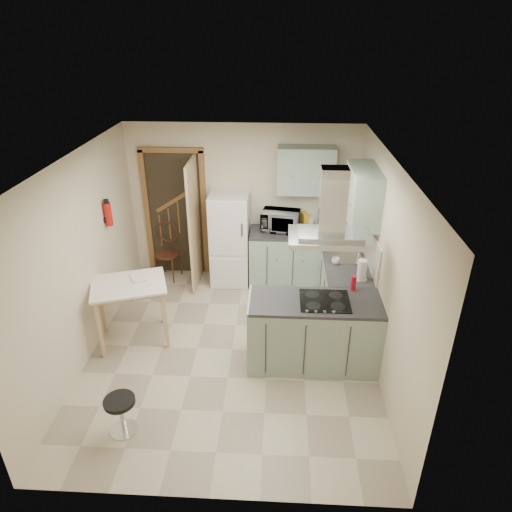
# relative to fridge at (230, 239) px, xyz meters

# --- Properties ---
(floor) EXTENTS (4.20, 4.20, 0.00)m
(floor) POSITION_rel_fridge_xyz_m (0.20, -1.80, -0.75)
(floor) COLOR #BBAF91
(floor) RESTS_ON ground
(ceiling) EXTENTS (4.20, 4.20, 0.00)m
(ceiling) POSITION_rel_fridge_xyz_m (0.20, -1.80, 1.75)
(ceiling) COLOR silver
(ceiling) RESTS_ON back_wall
(back_wall) EXTENTS (3.60, 0.00, 3.60)m
(back_wall) POSITION_rel_fridge_xyz_m (0.20, 0.30, 0.50)
(back_wall) COLOR beige
(back_wall) RESTS_ON floor
(left_wall) EXTENTS (0.00, 4.20, 4.20)m
(left_wall) POSITION_rel_fridge_xyz_m (-1.60, -1.80, 0.50)
(left_wall) COLOR beige
(left_wall) RESTS_ON floor
(right_wall) EXTENTS (0.00, 4.20, 4.20)m
(right_wall) POSITION_rel_fridge_xyz_m (2.00, -1.80, 0.50)
(right_wall) COLOR beige
(right_wall) RESTS_ON floor
(doorway) EXTENTS (1.10, 0.12, 2.10)m
(doorway) POSITION_rel_fridge_xyz_m (-0.90, 0.27, 0.30)
(doorway) COLOR brown
(doorway) RESTS_ON floor
(fridge) EXTENTS (0.60, 0.60, 1.50)m
(fridge) POSITION_rel_fridge_xyz_m (0.00, 0.00, 0.00)
(fridge) COLOR white
(fridge) RESTS_ON floor
(counter_back) EXTENTS (1.08, 0.60, 0.90)m
(counter_back) POSITION_rel_fridge_xyz_m (0.86, 0.00, -0.30)
(counter_back) COLOR #9EB2A0
(counter_back) RESTS_ON floor
(counter_right) EXTENTS (0.60, 1.95, 0.90)m
(counter_right) POSITION_rel_fridge_xyz_m (1.70, -0.68, -0.30)
(counter_right) COLOR #9EB2A0
(counter_right) RESTS_ON floor
(splashback) EXTENTS (1.68, 0.02, 0.50)m
(splashback) POSITION_rel_fridge_xyz_m (1.16, 0.29, 0.40)
(splashback) COLOR beige
(splashback) RESTS_ON counter_back
(wall_cabinet_back) EXTENTS (0.85, 0.35, 0.70)m
(wall_cabinet_back) POSITION_rel_fridge_xyz_m (1.15, 0.12, 1.10)
(wall_cabinet_back) COLOR #9EB2A0
(wall_cabinet_back) RESTS_ON back_wall
(wall_cabinet_right) EXTENTS (0.35, 0.90, 0.70)m
(wall_cabinet_right) POSITION_rel_fridge_xyz_m (1.82, -0.95, 1.10)
(wall_cabinet_right) COLOR #9EB2A0
(wall_cabinet_right) RESTS_ON right_wall
(peninsula) EXTENTS (1.55, 0.65, 0.90)m
(peninsula) POSITION_rel_fridge_xyz_m (1.22, -1.98, -0.30)
(peninsula) COLOR #9EB2A0
(peninsula) RESTS_ON floor
(hob) EXTENTS (0.58, 0.50, 0.01)m
(hob) POSITION_rel_fridge_xyz_m (1.32, -1.98, 0.16)
(hob) COLOR black
(hob) RESTS_ON peninsula
(extractor_hood) EXTENTS (0.90, 0.55, 0.10)m
(extractor_hood) POSITION_rel_fridge_xyz_m (1.32, -1.98, 0.97)
(extractor_hood) COLOR silver
(extractor_hood) RESTS_ON ceiling
(sink) EXTENTS (0.45, 0.40, 0.01)m
(sink) POSITION_rel_fridge_xyz_m (1.70, -0.85, 0.16)
(sink) COLOR silver
(sink) RESTS_ON counter_right
(fire_extinguisher) EXTENTS (0.10, 0.10, 0.32)m
(fire_extinguisher) POSITION_rel_fridge_xyz_m (-1.54, -0.90, 0.75)
(fire_extinguisher) COLOR #B2140F
(fire_extinguisher) RESTS_ON left_wall
(drop_leaf_table) EXTENTS (1.09, 0.94, 0.86)m
(drop_leaf_table) POSITION_rel_fridge_xyz_m (-1.12, -1.64, -0.32)
(drop_leaf_table) COLOR tan
(drop_leaf_table) RESTS_ON floor
(bentwood_chair) EXTENTS (0.46, 0.46, 0.87)m
(bentwood_chair) POSITION_rel_fridge_xyz_m (-1.04, 0.04, -0.32)
(bentwood_chair) COLOR #51351B
(bentwood_chair) RESTS_ON floor
(stool) EXTENTS (0.34, 0.34, 0.43)m
(stool) POSITION_rel_fridge_xyz_m (-0.80, -3.18, -0.54)
(stool) COLOR black
(stool) RESTS_ON floor
(microwave) EXTENTS (0.63, 0.47, 0.32)m
(microwave) POSITION_rel_fridge_xyz_m (0.79, 0.06, 0.31)
(microwave) COLOR black
(microwave) RESTS_ON counter_back
(kettle) EXTENTS (0.15, 0.15, 0.20)m
(kettle) POSITION_rel_fridge_xyz_m (1.25, 0.12, 0.25)
(kettle) COLOR white
(kettle) RESTS_ON counter_back
(cereal_box) EXTENTS (0.12, 0.20, 0.28)m
(cereal_box) POSITION_rel_fridge_xyz_m (1.17, 0.10, 0.29)
(cereal_box) COLOR #C08D16
(cereal_box) RESTS_ON counter_back
(soap_bottle) EXTENTS (0.11, 0.12, 0.21)m
(soap_bottle) POSITION_rel_fridge_xyz_m (1.76, -0.36, 0.25)
(soap_bottle) COLOR #ACACB8
(soap_bottle) RESTS_ON counter_right
(paper_towel) EXTENTS (0.14, 0.14, 0.29)m
(paper_towel) POSITION_rel_fridge_xyz_m (1.82, -1.45, 0.30)
(paper_towel) COLOR silver
(paper_towel) RESTS_ON counter_right
(cup) EXTENTS (0.14, 0.14, 0.09)m
(cup) POSITION_rel_fridge_xyz_m (1.55, -1.03, 0.19)
(cup) COLOR silver
(cup) RESTS_ON counter_right
(red_bottle) EXTENTS (0.07, 0.07, 0.19)m
(red_bottle) POSITION_rel_fridge_xyz_m (1.69, -1.70, 0.24)
(red_bottle) COLOR red
(red_bottle) RESTS_ON peninsula
(book) EXTENTS (0.27, 0.29, 0.10)m
(book) POSITION_rel_fridge_xyz_m (-1.10, -1.55, 0.16)
(book) COLOR #AA5238
(book) RESTS_ON drop_leaf_table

